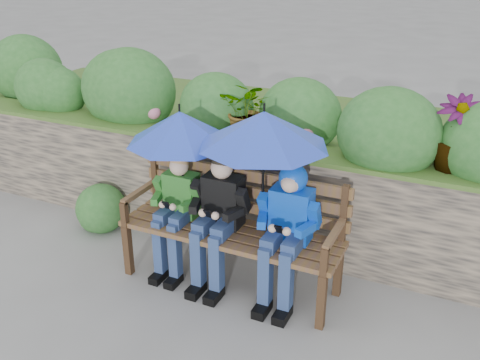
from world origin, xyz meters
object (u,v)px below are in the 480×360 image
at_px(park_bench, 234,221).
at_px(umbrella_left, 180,127).
at_px(boy_left, 176,207).
at_px(boy_right, 287,223).
at_px(boy_middle, 218,214).
at_px(umbrella_right, 264,129).

distance_m(park_bench, umbrella_left, 0.90).
xyz_separation_m(park_bench, boy_left, (-0.51, -0.08, 0.06)).
xyz_separation_m(boy_left, umbrella_left, (0.04, 0.06, 0.71)).
bearing_deg(park_bench, boy_right, -8.77).
xyz_separation_m(boy_middle, boy_right, (0.60, 0.01, 0.04)).
xyz_separation_m(boy_middle, umbrella_right, (0.37, 0.05, 0.77)).
xyz_separation_m(park_bench, boy_middle, (-0.10, -0.09, 0.09)).
xyz_separation_m(park_bench, umbrella_left, (-0.47, -0.03, 0.77)).
height_order(boy_middle, umbrella_left, umbrella_left).
height_order(boy_left, umbrella_left, umbrella_left).
distance_m(boy_middle, umbrella_right, 0.86).
distance_m(boy_middle, boy_right, 0.60).
xyz_separation_m(boy_right, umbrella_left, (-0.97, 0.05, 0.63)).
bearing_deg(umbrella_left, boy_middle, -9.87).
distance_m(boy_middle, umbrella_left, 0.77).
relative_size(boy_left, umbrella_left, 1.21).
height_order(boy_left, boy_right, boy_right).
bearing_deg(umbrella_left, boy_left, -125.67).
height_order(boy_left, boy_middle, boy_middle).
bearing_deg(boy_left, umbrella_left, 54.33).
bearing_deg(boy_right, umbrella_left, 176.97).
bearing_deg(boy_left, umbrella_right, 3.09).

